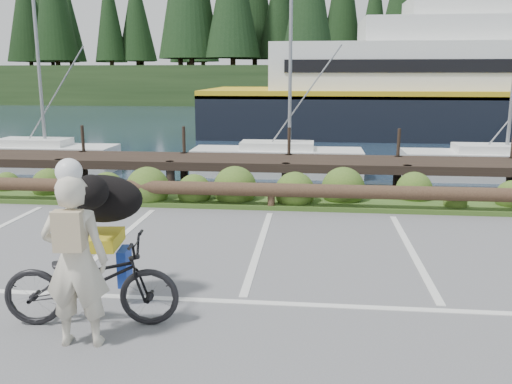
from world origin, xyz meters
TOP-DOWN VIEW (x-y plane):
  - ground at (0.00, 0.00)m, footprint 72.00×72.00m
  - harbor_backdrop at (0.41, 78.42)m, footprint 170.00×160.00m
  - vegetation_strip at (0.00, 5.30)m, footprint 34.00×1.60m
  - log_rail at (0.00, 4.60)m, footprint 32.00×0.30m
  - bicycle at (-1.69, -1.21)m, footprint 2.14×0.95m
  - cyclist at (-1.63, -1.69)m, footprint 0.75×0.54m
  - dog at (-1.76, -0.55)m, footprint 0.64×1.11m

SIDE VIEW (x-z plane):
  - harbor_backdrop at x=0.41m, z-range -15.00..15.00m
  - ground at x=0.00m, z-range 0.00..0.00m
  - log_rail at x=0.00m, z-range -0.30..0.30m
  - vegetation_strip at x=0.00m, z-range 0.00..0.10m
  - bicycle at x=-1.69m, z-range 0.00..1.09m
  - cyclist at x=-1.63m, z-range 0.00..1.93m
  - dog at x=-1.76m, z-range 1.09..1.70m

